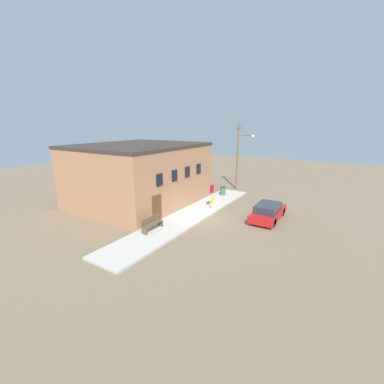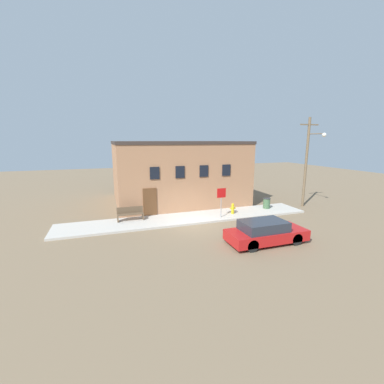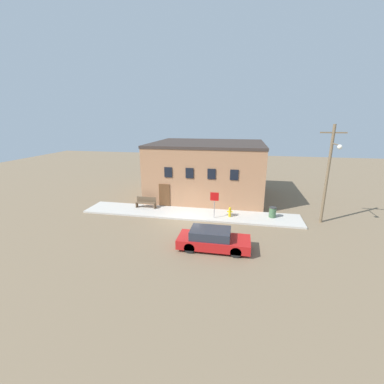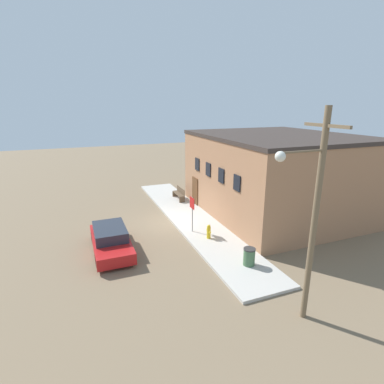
{
  "view_description": "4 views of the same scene",
  "coord_description": "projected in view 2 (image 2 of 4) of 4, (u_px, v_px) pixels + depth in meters",
  "views": [
    {
      "loc": [
        -16.84,
        -9.2,
        7.35
      ],
      "look_at": [
        0.21,
        1.4,
        2.0
      ],
      "focal_mm": 24.0,
      "sensor_mm": 36.0,
      "label": 1
    },
    {
      "loc": [
        -5.64,
        -15.67,
        5.64
      ],
      "look_at": [
        0.21,
        1.4,
        2.0
      ],
      "focal_mm": 24.0,
      "sensor_mm": 36.0,
      "label": 2
    },
    {
      "loc": [
        4.12,
        -18.71,
        7.86
      ],
      "look_at": [
        0.21,
        1.4,
        2.0
      ],
      "focal_mm": 24.0,
      "sensor_mm": 36.0,
      "label": 3
    },
    {
      "loc": [
        17.65,
        -5.51,
        7.54
      ],
      "look_at": [
        0.21,
        1.4,
        2.0
      ],
      "focal_mm": 28.0,
      "sensor_mm": 36.0,
      "label": 4
    }
  ],
  "objects": [
    {
      "name": "brick_building",
      "position": [
        176.0,
        171.0,
        24.06
      ],
      "size": [
        11.1,
        9.53,
        5.57
      ],
      "color": "#A87551",
      "rests_on": "ground"
    },
    {
      "name": "fire_hydrant",
      "position": [
        233.0,
        209.0,
        19.48
      ],
      "size": [
        0.46,
        0.22,
        0.82
      ],
      "color": "gold",
      "rests_on": "sidewalk"
    },
    {
      "name": "trash_bin",
      "position": [
        267.0,
        203.0,
        21.07
      ],
      "size": [
        0.58,
        0.58,
        0.85
      ],
      "color": "#426642",
      "rests_on": "sidewalk"
    },
    {
      "name": "sidewalk",
      "position": [
        189.0,
        218.0,
        18.72
      ],
      "size": [
        18.28,
        2.8,
        0.14
      ],
      "color": "#BCB7AD",
      "rests_on": "ground"
    },
    {
      "name": "utility_pole",
      "position": [
        308.0,
        159.0,
        21.41
      ],
      "size": [
        1.8,
        1.88,
        7.5
      ],
      "color": "brown",
      "rests_on": "ground"
    },
    {
      "name": "parked_car",
      "position": [
        265.0,
        232.0,
        14.26
      ],
      "size": [
        4.47,
        1.83,
        1.29
      ],
      "color": "black",
      "rests_on": "ground"
    },
    {
      "name": "ground_plane",
      "position": [
        196.0,
        225.0,
        17.44
      ],
      "size": [
        80.0,
        80.0,
        0.0
      ],
      "primitive_type": "plane",
      "color": "#7A664C"
    },
    {
      "name": "bench",
      "position": [
        130.0,
        214.0,
        17.87
      ],
      "size": [
        1.79,
        0.44,
        0.95
      ],
      "color": "brown",
      "rests_on": "sidewalk"
    },
    {
      "name": "stop_sign",
      "position": [
        221.0,
        197.0,
        18.39
      ],
      "size": [
        0.68,
        0.06,
        2.14
      ],
      "color": "gray",
      "rests_on": "sidewalk"
    }
  ]
}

